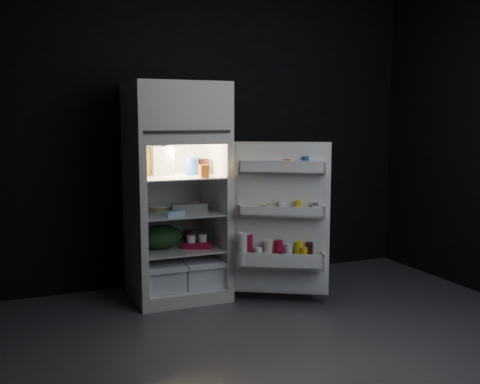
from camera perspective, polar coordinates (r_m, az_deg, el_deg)
name	(u,v)px	position (r m, az deg, el deg)	size (l,w,h in m)	color
floor	(296,344)	(3.89, 5.66, -15.08)	(4.00, 3.40, 0.00)	#47474C
wall_back	(210,134)	(5.16, -3.11, 5.89)	(4.00, 0.00, 2.70)	black
refrigerator	(175,183)	(4.69, -6.59, 0.87)	(0.76, 0.71, 1.78)	silver
fridge_door	(281,222)	(4.47, 4.17, -3.04)	(0.72, 0.52, 1.22)	silver
milk_jug	(164,161)	(4.68, -7.72, 3.17)	(0.16, 0.16, 0.24)	white
mayo_jar	(192,166)	(4.70, -4.90, 2.62)	(0.11, 0.11, 0.14)	#1B4692
jam_jar	(203,166)	(4.76, -3.80, 2.63)	(0.10, 0.10, 0.13)	black
amber_bottle	(146,162)	(4.72, -9.53, 3.05)	(0.09, 0.09, 0.22)	#BF911E
small_carton	(204,171)	(4.47, -3.69, 2.13)	(0.07, 0.05, 0.10)	#CB6717
egg_carton	(189,208)	(4.64, -5.17, -1.62)	(0.29, 0.11, 0.07)	gray
pie	(165,208)	(4.77, -7.63, -1.58)	(0.27, 0.27, 0.04)	tan
flat_package	(174,214)	(4.47, -6.76, -2.19)	(0.17, 0.08, 0.04)	#8BC3D8
wrapped_pkg	(195,205)	(4.83, -4.63, -1.37)	(0.13, 0.10, 0.05)	#F0DEC4
produce_bag	(161,237)	(4.69, -8.06, -4.51)	(0.36, 0.31, 0.20)	#193815
yogurt_tray	(198,245)	(4.68, -4.28, -5.38)	(0.23, 0.12, 0.05)	maroon
small_can_red	(188,235)	(4.97, -5.29, -4.42)	(0.07, 0.07, 0.09)	maroon
small_can_silver	(194,236)	(4.95, -4.71, -4.44)	(0.07, 0.07, 0.09)	white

